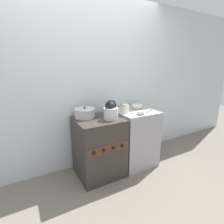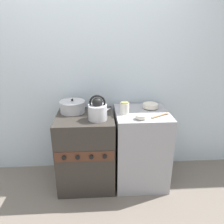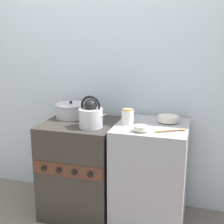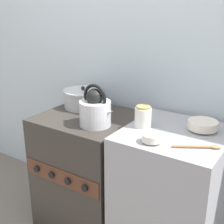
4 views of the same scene
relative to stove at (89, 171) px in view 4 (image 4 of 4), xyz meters
name	(u,v)px [view 4 (image 4 of 4)]	position (x,y,z in m)	size (l,w,h in m)	color
wall_back	(118,48)	(0.00, 0.38, 0.83)	(7.00, 0.06, 2.50)	silver
stove	(89,171)	(0.00, 0.00, 0.00)	(0.62, 0.61, 0.85)	#332D28
counter	(171,198)	(0.62, 0.01, 0.01)	(0.58, 0.60, 0.87)	#99999E
kettle	(95,110)	(0.14, -0.10, 0.52)	(0.24, 0.19, 0.26)	silver
cooking_pot	(83,99)	(-0.14, 0.13, 0.49)	(0.28, 0.28, 0.16)	#B2B2B7
enamel_bowl	(203,125)	(0.74, 0.12, 0.48)	(0.17, 0.17, 0.06)	beige
small_ceramic_bowl	(152,138)	(0.57, -0.19, 0.48)	(0.10, 0.10, 0.05)	beige
storage_jar	(143,117)	(0.43, -0.02, 0.51)	(0.10, 0.10, 0.13)	silver
wooden_spoon	(200,147)	(0.80, -0.12, 0.46)	(0.22, 0.15, 0.02)	#A37A4C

